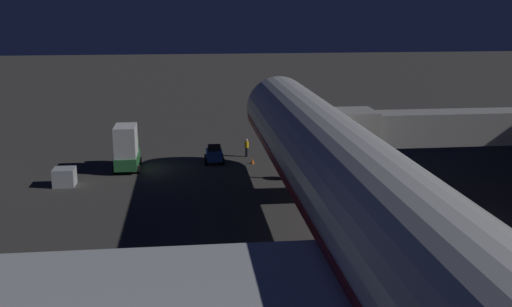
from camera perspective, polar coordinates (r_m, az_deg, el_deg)
ground_plane at (r=34.02m, az=8.35°, el=-12.14°), size 320.00×320.00×0.00m
airliner_at_gate at (r=24.42m, az=13.91°, el=-8.88°), size 52.78×71.27×18.21m
jet_bridge at (r=48.44m, az=17.63°, el=2.32°), size 21.32×3.40×7.20m
catering_truck at (r=56.57m, az=-12.18°, el=0.54°), size 2.36×4.68×4.22m
pushback_tug at (r=57.99m, az=-3.99°, el=-0.16°), size 1.86×2.29×1.95m
baggage_container_near_belt at (r=53.19m, az=-17.71°, el=-2.14°), size 1.76×1.76×1.51m
ground_crew_under_port_wing at (r=60.27m, az=-0.89°, el=0.64°), size 0.40×0.40×1.83m
traffic_cone_nose_port at (r=58.35m, az=3.94°, el=-0.58°), size 0.36×0.36×0.55m
traffic_cone_nose_starboard at (r=57.73m, az=-0.35°, el=-0.71°), size 0.36×0.36×0.55m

